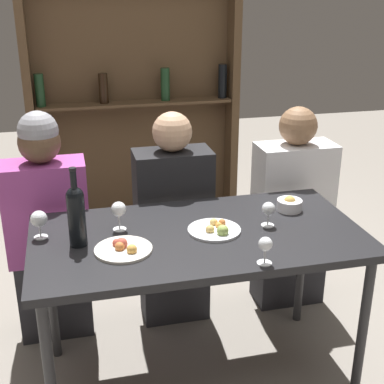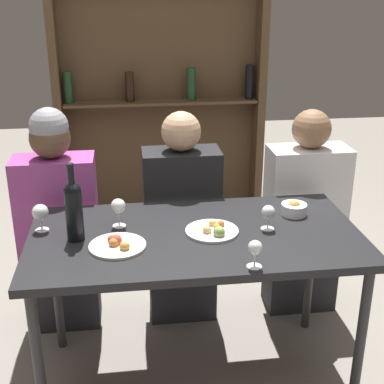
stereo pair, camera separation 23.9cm
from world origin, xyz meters
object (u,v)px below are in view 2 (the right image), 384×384
Objects in this scene: wine_glass_0 at (255,249)px; seated_person_left at (59,226)px; wine_glass_2 at (40,213)px; wine_glass_1 at (268,213)px; wine_glass_3 at (118,207)px; food_plate_1 at (117,245)px; food_plate_0 at (213,230)px; wine_bottle at (74,208)px; snack_bowl at (294,209)px; seated_person_center at (183,225)px; seated_person_right at (304,219)px.

wine_glass_0 is 1.24m from seated_person_left.
wine_glass_1 is at bearing -6.51° from wine_glass_2.
wine_glass_0 is 0.68m from wine_glass_3.
food_plate_0 is at bearing 11.53° from food_plate_1.
wine_glass_1 is (0.84, -0.01, -0.07)m from wine_bottle.
snack_bowl is 0.10× the size of seated_person_center.
food_plate_0 is at bearing -138.18° from seated_person_right.
wine_glass_2 reaches higher than wine_glass_0.
food_plate_1 is (-0.42, -0.09, 0.00)m from food_plate_0.
seated_person_center is (-0.48, 0.40, -0.24)m from snack_bowl.
wine_glass_0 is 0.85× the size of wine_glass_3.
food_plate_1 is at bearing -92.28° from wine_glass_3.
snack_bowl is at bearing 7.56° from wine_bottle.
seated_person_left is 1.35m from seated_person_right.
wine_glass_2 is 0.52× the size of food_plate_1.
snack_bowl is 1.23m from seated_person_left.
seated_person_right is at bearing -0.00° from seated_person_left.
seated_person_left is at bearing 104.95° from wine_bottle.
wine_bottle reaches higher than wine_glass_2.
snack_bowl is 0.10× the size of seated_person_right.
food_plate_0 is (-0.11, 0.32, -0.07)m from wine_glass_0.
food_plate_1 is (0.33, -0.21, -0.07)m from wine_glass_2.
seated_person_right is (0.37, 0.54, -0.30)m from wine_glass_1.
seated_person_right reaches higher than wine_glass_1.
seated_person_center reaches higher than snack_bowl.
wine_glass_2 is 0.10× the size of seated_person_left.
seated_person_left is at bearing 180.00° from seated_person_right.
wine_glass_1 is 0.10× the size of seated_person_right.
wine_glass_1 is at bearing -0.36° from wine_bottle.
wine_glass_3 is 0.82m from snack_bowl.
seated_person_center reaches higher than wine_bottle.
wine_glass_2 is at bearing -162.53° from seated_person_right.
seated_person_center is (0.66, -0.00, -0.04)m from seated_person_left.
snack_bowl is (0.30, 0.47, -0.05)m from wine_glass_0.
wine_bottle is 1.37m from seated_person_right.
wine_bottle is 1.02m from snack_bowl.
seated_person_right is (0.62, 0.55, -0.23)m from food_plate_0.
snack_bowl is (0.82, 0.03, -0.06)m from wine_glass_3.
wine_glass_0 is 0.94× the size of snack_bowl.
wine_glass_3 is at bearing -0.17° from wine_glass_2.
wine_glass_1 is 0.67m from wine_glass_3.
food_plate_0 is at bearing -82.45° from seated_person_center.
wine_glass_3 is 0.56× the size of food_plate_1.
seated_person_right is (0.51, 0.87, -0.30)m from wine_glass_0.
seated_person_center reaches higher than wine_glass_0.
seated_person_right reaches higher than wine_glass_0.
wine_glass_0 is 0.56m from snack_bowl.
wine_glass_2 reaches higher than snack_bowl.
wine_glass_2 is 0.40m from food_plate_1.
wine_glass_1 is 0.72m from seated_person_right.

